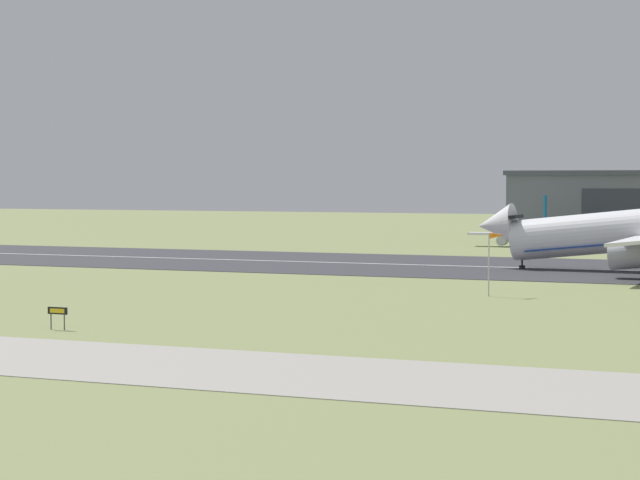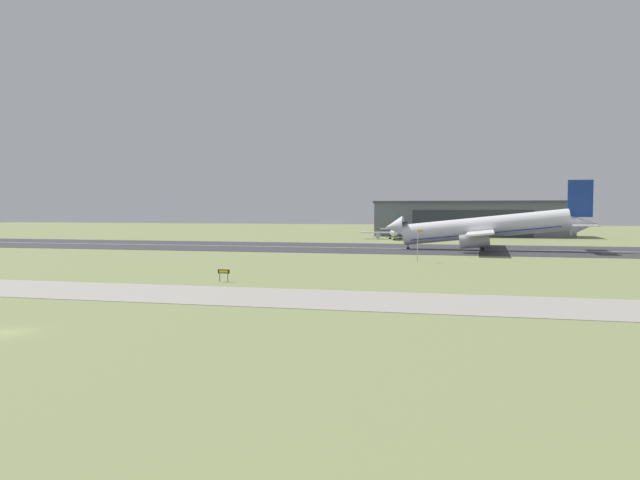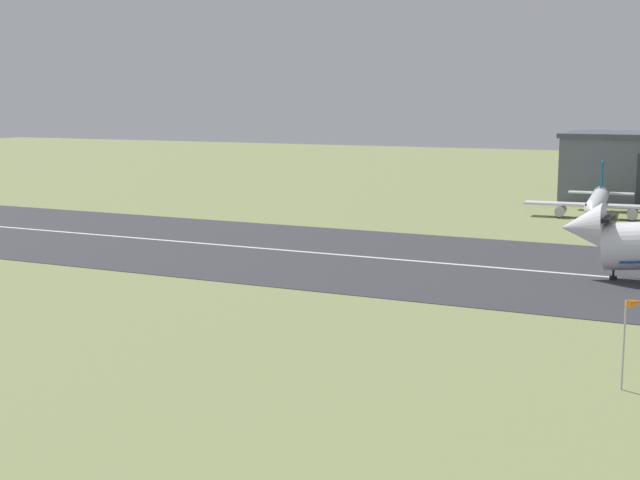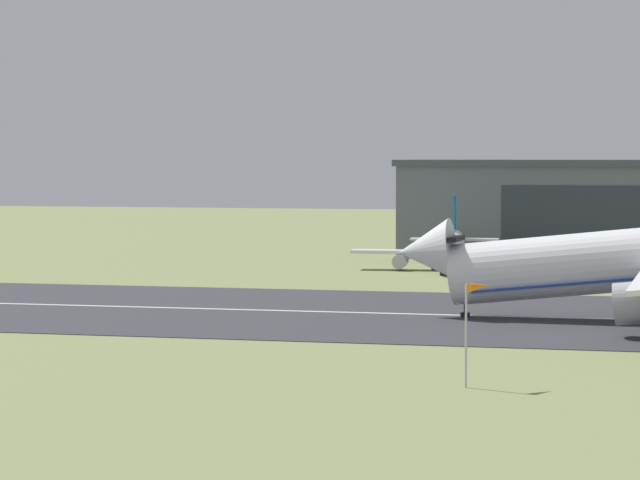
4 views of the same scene
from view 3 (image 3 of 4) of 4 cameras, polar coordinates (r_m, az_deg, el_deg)
name	(u,v)px [view 3 (image 3 of 4)]	position (r m, az deg, el deg)	size (l,w,h in m)	color
ground_plane	(130,416)	(59.35, -12.09, -10.98)	(628.18, 628.18, 0.00)	#7A8451
runway_strip	(431,263)	(111.19, 7.13, -1.44)	(388.18, 42.74, 0.06)	#333338
runway_centreline	(431,262)	(111.18, 7.13, -1.42)	(349.36, 0.70, 0.01)	silver
airplane_parked_west	(597,202)	(158.91, 17.31, 2.31)	(24.10, 26.09, 8.96)	silver
windsock_pole	(635,309)	(65.67, 19.51, -4.20)	(1.57, 1.87, 6.42)	#B7B7BC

